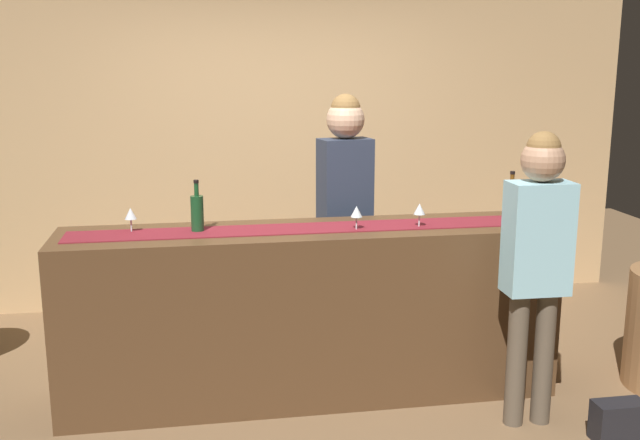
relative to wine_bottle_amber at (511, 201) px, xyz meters
The scene contains 12 objects.
ground_plane 1.72m from the wine_bottle_amber, behind, with size 10.00×10.00×0.00m, color brown.
back_wall 2.27m from the wine_bottle_amber, 124.40° to the left, with size 6.00×0.12×2.90m, color tan.
bar_counter 1.42m from the wine_bottle_amber, behind, with size 2.94×0.60×1.04m, color #543821.
counter_runner_cloth 1.28m from the wine_bottle_amber, behind, with size 2.79×0.28×0.01m, color maroon.
wine_bottle_amber is the anchor object (origin of this frame).
wine_bottle_green 1.92m from the wine_bottle_amber, behind, with size 0.07×0.07×0.30m.
wine_glass_near_customer 1.02m from the wine_bottle_amber, behind, with size 0.07×0.07×0.14m.
wine_glass_mid_counter 2.30m from the wine_bottle_amber, behind, with size 0.07×0.07×0.14m.
wine_glass_far_end 0.64m from the wine_bottle_amber, 169.41° to the right, with size 0.07×0.07×0.14m.
bartender 1.08m from the wine_bottle_amber, 150.34° to the left, with size 0.37×0.26×1.80m.
customer_sipping 0.65m from the wine_bottle_amber, 100.74° to the right, with size 0.34×0.23×1.65m.
handbag 1.40m from the wine_bottle_amber, 72.59° to the right, with size 0.28×0.14×0.22m, color black.
Camera 1 is at (-0.65, -4.18, 2.02)m, focal length 41.43 mm.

